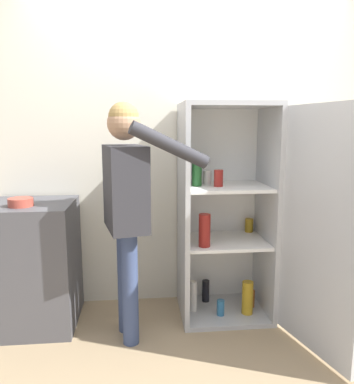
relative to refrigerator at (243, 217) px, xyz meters
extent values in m
plane|color=tan|center=(-0.35, -0.55, -0.80)|extent=(12.00, 12.00, 0.00)
cube|color=silver|center=(-0.35, 0.43, 0.47)|extent=(7.00, 0.06, 2.55)
cube|color=#B7BABC|center=(-0.11, 0.10, -0.79)|extent=(0.68, 0.56, 0.04)
cube|color=#B7BABC|center=(-0.11, 0.10, 0.81)|extent=(0.68, 0.56, 0.04)
cube|color=white|center=(-0.11, 0.36, 0.01)|extent=(0.68, 0.03, 1.56)
cube|color=#B7BABC|center=(-0.43, 0.10, 0.01)|extent=(0.04, 0.56, 1.56)
cube|color=#B7BABC|center=(0.22, 0.10, 0.01)|extent=(0.03, 0.56, 1.56)
cube|color=white|center=(-0.11, 0.10, -0.22)|extent=(0.61, 0.49, 0.02)
cube|color=white|center=(-0.11, 0.10, 0.21)|extent=(0.61, 0.49, 0.02)
cube|color=#B7BABC|center=(0.34, -0.51, 0.01)|extent=(0.22, 0.67, 1.56)
cylinder|color=beige|center=(-0.36, 0.08, -0.65)|extent=(0.06, 0.06, 0.24)
cylinder|color=black|center=(-0.23, 0.23, -0.68)|extent=(0.06, 0.06, 0.18)
cylinder|color=maroon|center=(-0.29, -0.05, -0.08)|extent=(0.09, 0.09, 0.24)
cylinder|color=beige|center=(-0.24, 0.16, 0.27)|extent=(0.07, 0.07, 0.11)
cylinder|color=#B78C1E|center=(0.14, 0.30, -0.15)|extent=(0.07, 0.07, 0.11)
cylinder|color=#1E5123|center=(-0.33, 0.09, 0.33)|extent=(0.07, 0.07, 0.23)
cylinder|color=maroon|center=(-0.18, 0.05, 0.28)|extent=(0.07, 0.07, 0.12)
cylinder|color=#B78C1E|center=(0.06, 0.00, -0.64)|extent=(0.09, 0.09, 0.26)
cylinder|color=#9E4C19|center=(0.12, 0.10, -0.70)|extent=(0.05, 0.05, 0.14)
cylinder|color=teal|center=(-0.15, -0.01, -0.71)|extent=(0.06, 0.06, 0.12)
cylinder|color=#384770|center=(-0.87, -0.09, -0.41)|extent=(0.11, 0.11, 0.78)
cylinder|color=#384770|center=(-0.83, -0.26, -0.41)|extent=(0.11, 0.11, 0.78)
cube|color=#2D2D33|center=(-0.85, -0.18, 0.26)|extent=(0.33, 0.47, 0.56)
sphere|color=tan|center=(-0.85, -0.18, 0.68)|extent=(0.22, 0.22, 0.22)
sphere|color=#AD894C|center=(-0.85, -0.18, 0.71)|extent=(0.20, 0.20, 0.20)
cylinder|color=#2D2D33|center=(-0.90, 0.06, 0.23)|extent=(0.09, 0.09, 0.52)
cylinder|color=#2D2D33|center=(-0.57, -0.36, 0.54)|extent=(0.52, 0.19, 0.30)
cube|color=#4C4C51|center=(-1.55, 0.08, -0.34)|extent=(0.61, 0.60, 0.92)
cylinder|color=#B24738|center=(-1.57, -0.03, 0.15)|extent=(0.17, 0.17, 0.06)
camera|label=1|loc=(-0.76, -2.63, 0.65)|focal=35.00mm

